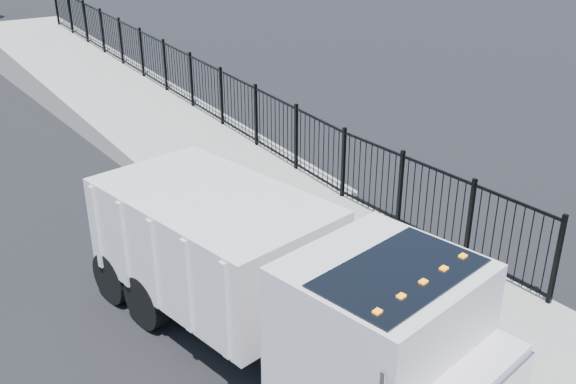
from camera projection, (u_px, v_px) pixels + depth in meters
ground at (336, 322)px, 11.73m from camera, size 120.00×120.00×0.00m
sidewalk at (493, 336)px, 11.26m from camera, size 3.55×12.00×0.12m
curb at (416, 379)px, 10.22m from camera, size 0.30×12.00×0.16m
ramp at (111, 103)px, 24.67m from camera, size 3.95×24.06×3.19m
iron_fence at (192, 98)px, 22.12m from camera, size 0.10×28.00×1.80m
truck at (281, 281)px, 10.21m from camera, size 3.59×8.08×2.67m
worker at (478, 312)px, 10.17m from camera, size 0.68×0.82×1.91m
debris at (492, 301)px, 12.07m from camera, size 0.38×0.38×0.09m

